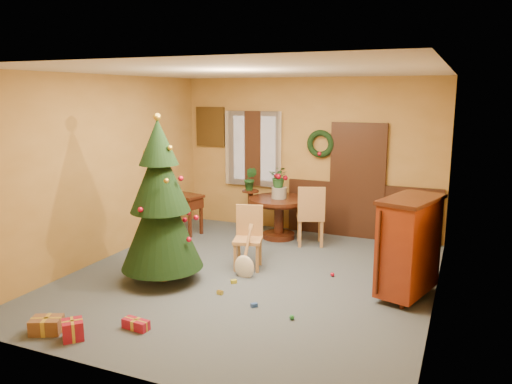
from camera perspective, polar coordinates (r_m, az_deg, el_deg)
The scene contains 21 objects.
room_envelope at distance 9.39m, azimuth 7.08°, elevation 1.97°, with size 5.50×5.50×5.50m.
dining_table at distance 9.07m, azimuth 2.64°, elevation -2.10°, with size 1.09×1.09×0.75m.
urn at distance 9.00m, azimuth 2.66°, elevation -0.09°, with size 0.27×0.27×0.20m, color slate.
centerpiece_plant at distance 8.95m, azimuth 2.68°, elevation 1.73°, with size 0.34×0.30×0.38m, color #1E4C23.
chair_near at distance 7.58m, azimuth -0.86°, elevation -4.89°, with size 0.51×0.51×0.95m.
chair_far at distance 8.65m, azimuth 6.27°, elevation -2.50°, with size 0.60×0.60×1.06m.
guitar at distance 7.21m, azimuth -1.36°, elevation -6.95°, with size 0.31×0.15×0.73m, color beige, non-canonical shape.
plant_stand at distance 9.42m, azimuth -0.63°, elevation -1.66°, with size 0.32×0.32×0.82m.
stand_plant at distance 9.32m, azimuth -0.64°, elevation 1.52°, with size 0.24×0.20×0.44m, color #19471E.
christmas_tree at distance 7.00m, azimuth -10.86°, elevation -1.33°, with size 1.14×1.14×2.36m.
writing_desk at distance 9.52m, azimuth -8.50°, elevation -1.31°, with size 0.92×0.61×0.75m.
sideboard at distance 6.73m, azimuth 17.08°, elevation -5.72°, with size 0.82×1.14×1.32m.
gift_a at distance 6.18m, azimuth -22.82°, elevation -13.87°, with size 0.40×0.36×0.18m.
gift_b at distance 5.92m, azimuth -20.21°, elevation -14.57°, with size 0.30×0.30×0.22m.
gift_c at distance 7.50m, azimuth -9.39°, elevation -8.75°, with size 0.33×0.30×0.15m.
gift_d at distance 5.97m, azimuth -13.56°, elevation -14.48°, with size 0.33×0.16×0.11m.
toy_a at distance 6.36m, azimuth -0.21°, elevation -12.80°, with size 0.08×0.05×0.05m, color #234699.
toy_b at distance 6.05m, azimuth 4.12°, elevation -14.09°, with size 0.06×0.06×0.06m, color #227D3A.
toy_c at distance 7.09m, azimuth -2.56°, elevation -10.19°, with size 0.08×0.05×0.05m, color gold.
toy_d at distance 7.41m, azimuth 8.73°, elevation -9.31°, with size 0.06×0.06×0.06m, color #BA0C25.
toy_e at distance 6.74m, azimuth -4.14°, elevation -11.39°, with size 0.08×0.05×0.05m, color gold.
Camera 1 is at (2.76, -6.20, 2.62)m, focal length 35.00 mm.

